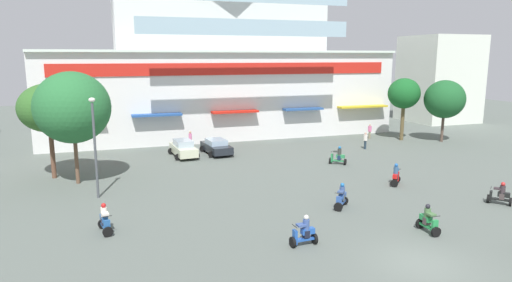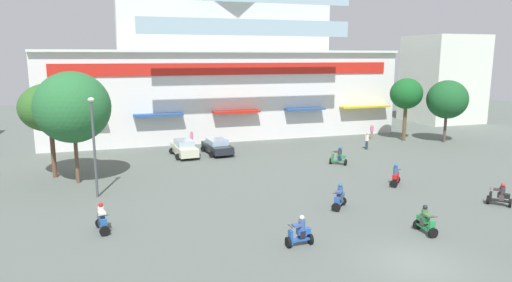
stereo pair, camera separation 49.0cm
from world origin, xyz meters
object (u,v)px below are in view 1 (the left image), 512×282
parked_car_0 (183,148)px  scooter_rider_5 (105,221)px  scooter_rider_8 (304,233)px  pedestrian_2 (190,138)px  parked_car_1 (216,146)px  scooter_rider_7 (428,221)px  scooter_rider_1 (396,176)px  pedestrian_1 (370,131)px  scooter_rider_0 (500,195)px  plaza_tree_1 (404,94)px  plaza_tree_2 (49,108)px  plaza_tree_0 (72,108)px  scooter_rider_2 (341,198)px  scooter_rider_3 (338,157)px  plaza_tree_3 (445,99)px  streetlamp_near (95,140)px  pedestrian_0 (365,140)px

parked_car_0 → scooter_rider_5: (-6.85, -16.48, -0.13)m
scooter_rider_8 → pedestrian_2: bearing=92.0°
parked_car_1 → scooter_rider_7: scooter_rider_7 is taller
scooter_rider_1 → pedestrian_1: 18.31m
parked_car_1 → scooter_rider_0: 23.62m
parked_car_1 → scooter_rider_7: size_ratio=3.01×
plaza_tree_1 → scooter_rider_5: (-30.66, -17.06, -4.37)m
plaza_tree_2 → parked_car_0: bearing=21.7°
parked_car_1 → plaza_tree_0: bearing=-151.4°
plaza_tree_0 → scooter_rider_2: size_ratio=5.22×
scooter_rider_2 → pedestrian_1: pedestrian_1 is taller
pedestrian_1 → pedestrian_2: 19.72m
plaza_tree_0 → scooter_rider_5: plaza_tree_0 is taller
plaza_tree_0 → scooter_rider_5: (1.79, -10.22, -4.81)m
plaza_tree_0 → scooter_rider_3: size_ratio=5.07×
plaza_tree_3 → parked_car_1: bearing=175.9°
scooter_rider_7 → streetlamp_near: (-16.20, 11.57, 3.16)m
plaza_tree_1 → pedestrian_2: plaza_tree_1 is taller
scooter_rider_7 → pedestrian_1: 27.06m
scooter_rider_1 → pedestrian_0: 12.50m
scooter_rider_0 → streetlamp_near: (-23.39, 9.31, 3.20)m
scooter_rider_3 → pedestrian_2: bearing=134.1°
scooter_rider_3 → streetlamp_near: bearing=-170.7°
scooter_rider_2 → scooter_rider_8: size_ratio=0.99×
plaza_tree_2 → scooter_rider_3: bearing=-7.6°
scooter_rider_0 → scooter_rider_5: size_ratio=0.93×
scooter_rider_0 → streetlamp_near: streetlamp_near is taller
pedestrian_2 → pedestrian_1: bearing=-3.7°
scooter_rider_0 → pedestrian_2: pedestrian_2 is taller
plaza_tree_2 → pedestrian_1: bearing=11.8°
scooter_rider_3 → scooter_rider_5: scooter_rider_3 is taller
plaza_tree_0 → plaza_tree_3: (35.94, 4.69, -0.94)m
plaza_tree_2 → streetlamp_near: 7.02m
parked_car_1 → scooter_rider_5: (-9.94, -16.62, -0.07)m
parked_car_1 → scooter_rider_2: (3.53, -17.13, -0.08)m
plaza_tree_1 → scooter_rider_2: plaza_tree_1 is taller
plaza_tree_0 → pedestrian_0: 26.78m
parked_car_1 → scooter_rider_0: (13.06, -19.68, -0.12)m
scooter_rider_3 → pedestrian_0: size_ratio=0.95×
scooter_rider_7 → pedestrian_0: 21.25m
pedestrian_2 → streetlamp_near: size_ratio=0.26×
plaza_tree_3 → scooter_rider_2: bearing=-143.3°
scooter_rider_5 → scooter_rider_3: bearing=26.6°
plaza_tree_1 → parked_car_0: 24.20m
scooter_rider_0 → scooter_rider_2: scooter_rider_2 is taller
scooter_rider_8 → pedestrian_0: 24.31m
plaza_tree_1 → plaza_tree_3: (3.48, -2.15, -0.49)m
plaza_tree_1 → parked_car_1: size_ratio=1.48×
plaza_tree_1 → scooter_rider_1: 18.76m
plaza_tree_0 → scooter_rider_2: plaza_tree_0 is taller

